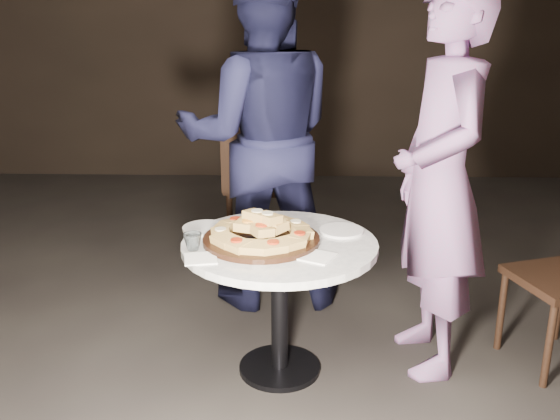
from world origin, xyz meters
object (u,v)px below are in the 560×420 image
focaccia_pile (262,229)px  diner_navy (260,138)px  water_glass (193,242)px  table (280,267)px  diner_teal (440,182)px  serving_board (261,240)px  chair_far (263,176)px

focaccia_pile → diner_navy: size_ratio=0.24×
water_glass → table: bearing=16.3°
table → diner_teal: 0.81m
table → water_glass: bearing=-163.7°
table → serving_board: 0.15m
focaccia_pile → diner_navy: (-0.05, 0.80, 0.24)m
chair_far → diner_teal: diner_teal is taller
chair_far → diner_navy: size_ratio=0.54×
focaccia_pile → water_glass: size_ratio=5.78×
diner_navy → diner_teal: diner_navy is taller
table → water_glass: water_glass is taller
water_glass → diner_navy: bearing=75.3°
diner_teal → table: bearing=-87.6°
water_glass → chair_far: chair_far is taller
serving_board → table: bearing=5.1°
table → chair_far: chair_far is taller
water_glass → chair_far: size_ratio=0.08×
focaccia_pile → diner_navy: bearing=93.8°
table → serving_board: (-0.08, -0.01, 0.13)m
chair_far → water_glass: bearing=89.0°
table → diner_navy: bearing=99.3°
serving_board → focaccia_pile: focaccia_pile is taller
serving_board → water_glass: 0.30m
table → chair_far: 1.33m
chair_far → diner_teal: (0.85, -1.20, 0.31)m
water_glass → diner_navy: diner_navy is taller
water_glass → diner_navy: (0.24, 0.90, 0.26)m
water_glass → diner_teal: (1.07, 0.23, 0.21)m
table → chair_far: (-0.14, 1.32, 0.06)m
focaccia_pile → water_glass: bearing=-160.7°
diner_navy → chair_far: bearing=-94.6°
focaccia_pile → chair_far: size_ratio=0.45×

